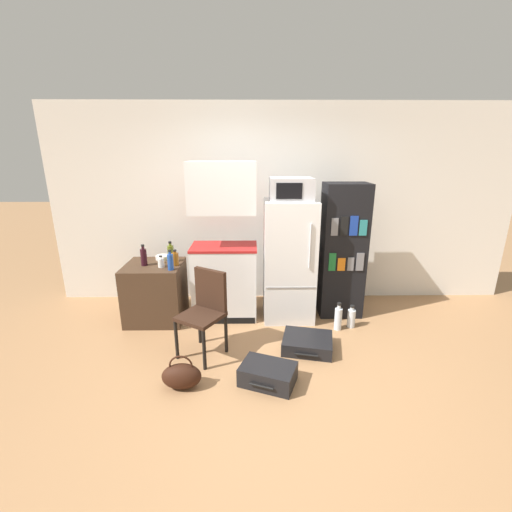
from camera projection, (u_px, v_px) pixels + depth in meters
The scene contains 19 objects.
ground_plane at pixel (279, 379), 3.24m from camera, with size 24.00×24.00×0.00m, color #A3754C.
wall_back at pixel (284, 206), 4.76m from camera, with size 6.40×0.10×2.69m.
side_table at pixel (156, 292), 4.33m from camera, with size 0.70×0.65×0.73m.
kitchen_hutch at pixel (224, 250), 4.26m from camera, with size 0.82×0.51×1.96m.
refrigerator at pixel (289, 261), 4.28m from camera, with size 0.63×0.60×1.52m.
microwave at pixel (291, 189), 4.01m from camera, with size 0.50×0.44×0.26m.
bookshelf at pixel (342, 251), 4.34m from camera, with size 0.54×0.40×1.71m.
bottle_amber_beer at pixel (175, 259), 4.17m from camera, with size 0.09×0.09×0.20m.
bottle_blue_soda at pixel (170, 262), 4.00m from camera, with size 0.07×0.07×0.24m.
bottle_milk_white at pixel (161, 262), 4.11m from camera, with size 0.08×0.08×0.14m.
bottle_wine_dark at pixel (144, 257), 4.16m from camera, with size 0.08×0.08×0.26m.
bottle_olive_oil at pixel (171, 253), 4.31m from camera, with size 0.08×0.08×0.26m.
bowl at pixel (163, 257), 4.42m from camera, with size 0.18×0.18×0.05m.
chair at pixel (206, 306), 3.55m from camera, with size 0.55×0.55×0.90m.
suitcase_large_flat at pixel (307, 343), 3.72m from camera, with size 0.60×0.53×0.14m.
suitcase_small_flat at pixel (268, 374), 3.17m from camera, with size 0.58×0.49×0.18m.
handbag at pixel (182, 376), 3.09m from camera, with size 0.36×0.20×0.33m.
water_bottle_front at pixel (338, 318), 4.12m from camera, with size 0.09×0.09×0.35m.
water_bottle_middle at pixel (351, 318), 4.18m from camera, with size 0.10×0.10×0.29m.
Camera 1 is at (-0.25, -2.75, 2.07)m, focal length 24.00 mm.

